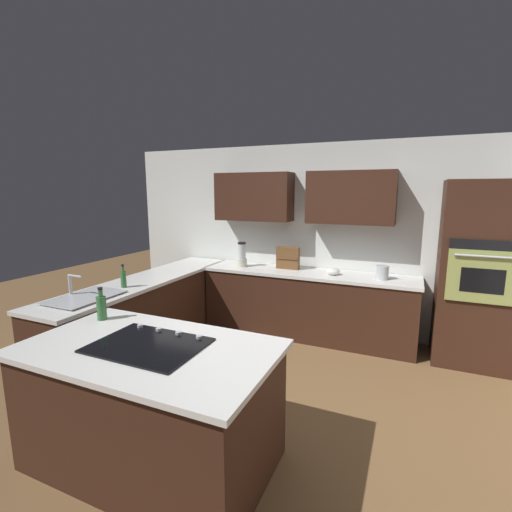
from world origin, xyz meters
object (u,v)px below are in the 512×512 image
object	(u,v)px
wall_oven	(477,275)
blender	(242,256)
cooktop	(149,345)
mixing_bowl	(333,271)
kettle	(382,273)
sink_unit	(85,297)
oil_bottle	(101,307)
spice_rack	(288,258)
dish_soap_bottle	(123,278)

from	to	relation	value
wall_oven	blender	size ratio (longest dim) A/B	5.93
cooktop	mixing_bowl	xyz separation A→B (m)	(-0.73, -2.67, 0.04)
cooktop	kettle	world-z (taller)	kettle
sink_unit	oil_bottle	distance (m)	0.75
wall_oven	sink_unit	world-z (taller)	wall_oven
sink_unit	cooktop	bearing A→B (deg)	154.42
sink_unit	kettle	xyz separation A→B (m)	(-2.68, -2.03, 0.07)
spice_rack	kettle	bearing A→B (deg)	174.54
kettle	oil_bottle	bearing A→B (deg)	49.78
blender	kettle	bearing A→B (deg)	180.00
kettle	oil_bottle	size ratio (longest dim) A/B	0.61
spice_rack	kettle	xyz separation A→B (m)	(-1.25, 0.12, -0.07)
mixing_bowl	spice_rack	world-z (taller)	spice_rack
mixing_bowl	spice_rack	distance (m)	0.67
spice_rack	oil_bottle	bearing A→B (deg)	72.69
blender	mixing_bowl	world-z (taller)	blender
kettle	wall_oven	bearing A→B (deg)	-177.97
cooktop	kettle	distance (m)	2.99
mixing_bowl	blender	bearing A→B (deg)	-0.00
mixing_bowl	dish_soap_bottle	size ratio (longest dim) A/B	0.65
dish_soap_bottle	oil_bottle	bearing A→B (deg)	123.98
sink_unit	mixing_bowl	distance (m)	2.91
wall_oven	cooktop	xyz separation A→B (m)	(2.33, 2.71, -0.14)
spice_rack	cooktop	bearing A→B (deg)	88.29
wall_oven	blender	bearing A→B (deg)	0.70
mixing_bowl	kettle	distance (m)	0.60
spice_rack	dish_soap_bottle	world-z (taller)	spice_rack
wall_oven	spice_rack	size ratio (longest dim) A/B	6.65
mixing_bowl	dish_soap_bottle	xyz separation A→B (m)	(2.02, 1.55, 0.06)
sink_unit	oil_bottle	bearing A→B (deg)	149.16
mixing_bowl	kettle	world-z (taller)	kettle
blender	oil_bottle	world-z (taller)	blender
cooktop	spice_rack	world-z (taller)	spice_rack
spice_rack	oil_bottle	size ratio (longest dim) A/B	1.13
blender	wall_oven	bearing A→B (deg)	-179.30
wall_oven	cooktop	size ratio (longest dim) A/B	2.74
dish_soap_bottle	kettle	bearing A→B (deg)	-149.40
cooktop	kettle	size ratio (longest dim) A/B	4.47
oil_bottle	spice_rack	bearing A→B (deg)	-107.31
cooktop	wall_oven	bearing A→B (deg)	-130.74
cooktop	blender	world-z (taller)	blender
spice_rack	kettle	size ratio (longest dim) A/B	1.84
blender	kettle	xyz separation A→B (m)	(-1.90, 0.00, -0.07)
blender	oil_bottle	distance (m)	2.42
mixing_bowl	spice_rack	size ratio (longest dim) A/B	0.55
kettle	spice_rack	bearing A→B (deg)	-5.46
kettle	sink_unit	bearing A→B (deg)	37.15
cooktop	kettle	xyz separation A→B (m)	(-1.33, -2.67, 0.08)
cooktop	dish_soap_bottle	xyz separation A→B (m)	(1.29, -1.12, 0.10)
cooktop	blender	xyz separation A→B (m)	(0.57, -2.67, 0.14)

